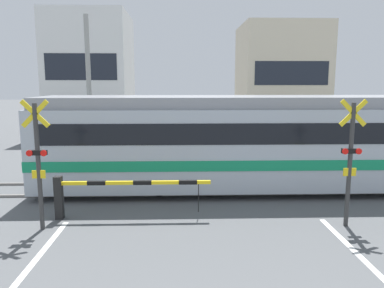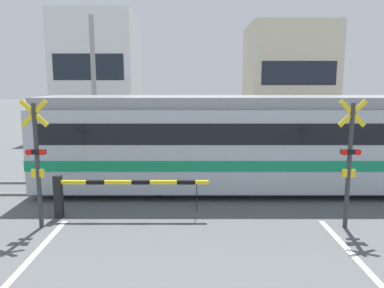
% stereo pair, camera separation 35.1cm
% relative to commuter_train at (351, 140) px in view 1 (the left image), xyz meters
% --- Properties ---
extents(rail_track_near, '(50.00, 0.10, 0.08)m').
position_rel_commuter_train_xyz_m(rail_track_near, '(-5.42, -0.72, -1.66)').
color(rail_track_near, gray).
rests_on(rail_track_near, ground_plane).
extents(rail_track_far, '(50.00, 0.10, 0.08)m').
position_rel_commuter_train_xyz_m(rail_track_far, '(-5.42, 0.72, -1.66)').
color(rail_track_far, gray).
rests_on(rail_track_far, ground_plane).
extents(commuter_train, '(21.04, 2.90, 3.17)m').
position_rel_commuter_train_xyz_m(commuter_train, '(0.00, 0.00, 0.00)').
color(commuter_train, '#ADB7C1').
rests_on(commuter_train, ground_plane).
extents(crossing_barrier_near, '(4.16, 0.20, 1.17)m').
position_rel_commuter_train_xyz_m(crossing_barrier_near, '(-7.98, -2.69, -0.92)').
color(crossing_barrier_near, black).
rests_on(crossing_barrier_near, ground_plane).
extents(crossing_barrier_far, '(4.16, 0.20, 1.17)m').
position_rel_commuter_train_xyz_m(crossing_barrier_far, '(-2.87, 2.64, -0.92)').
color(crossing_barrier_far, black).
rests_on(crossing_barrier_far, ground_plane).
extents(crossing_signal_left, '(0.68, 0.15, 3.23)m').
position_rel_commuter_train_xyz_m(crossing_signal_left, '(-9.26, -3.42, 0.08)').
color(crossing_signal_left, '#333333').
rests_on(crossing_signal_left, ground_plane).
extents(crossing_signal_right, '(0.68, 0.15, 3.23)m').
position_rel_commuter_train_xyz_m(crossing_signal_right, '(-1.59, -3.42, 0.08)').
color(crossing_signal_right, '#333333').
rests_on(crossing_signal_right, ground_plane).
extents(pedestrian, '(0.38, 0.22, 1.72)m').
position_rel_commuter_train_xyz_m(pedestrian, '(-6.46, 4.79, -0.71)').
color(pedestrian, '#23232D').
rests_on(pedestrian, ground_plane).
extents(building_left_of_street, '(5.44, 5.73, 8.39)m').
position_rel_commuter_train_xyz_m(building_left_of_street, '(-12.13, 14.94, 2.50)').
color(building_left_of_street, white).
rests_on(building_left_of_street, ground_plane).
extents(building_right_of_street, '(5.76, 5.73, 7.68)m').
position_rel_commuter_train_xyz_m(building_right_of_street, '(1.44, 14.94, 2.14)').
color(building_right_of_street, beige).
rests_on(building_right_of_street, ground_plane).
extents(utility_pole_streetside, '(0.22, 0.22, 6.64)m').
position_rel_commuter_train_xyz_m(utility_pole_streetside, '(-10.01, 5.14, 1.62)').
color(utility_pole_streetside, gray).
rests_on(utility_pole_streetside, ground_plane).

